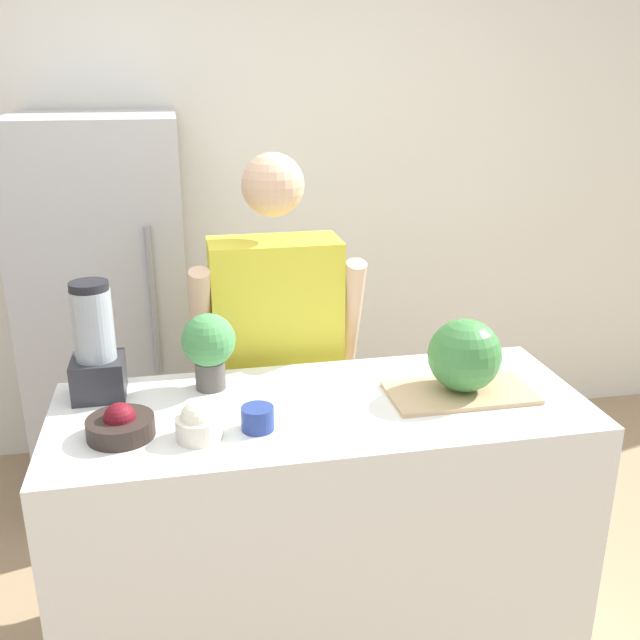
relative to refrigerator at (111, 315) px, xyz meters
The scene contains 11 objects.
wall_back 0.92m from the refrigerator, 31.21° to the left, with size 8.00×0.06×2.60m.
counter_island 1.45m from the refrigerator, 60.68° to the right, with size 1.55×0.62×0.93m.
refrigerator is the anchor object (origin of this frame).
person 0.96m from the refrigerator, 49.68° to the right, with size 0.58×0.26×1.60m.
cutting_board 1.66m from the refrigerator, 48.33° to the right, with size 0.43×0.23×0.01m.
watermelon 1.67m from the refrigerator, 47.84° to the right, with size 0.22×0.22×0.22m.
bowl_cherries 1.31m from the refrigerator, 84.45° to the right, with size 0.18×0.18×0.10m.
bowl_cream 1.40m from the refrigerator, 76.30° to the right, with size 0.12×0.12×0.11m.
bowl_small_blue 1.43m from the refrigerator, 70.00° to the right, with size 0.09×0.09×0.07m.
blender 1.06m from the refrigerator, 87.15° to the right, with size 0.15×0.15×0.35m.
potted_plant 1.13m from the refrigerator, 70.12° to the right, with size 0.16×0.16×0.24m.
Camera 1 is at (-0.38, -1.52, 1.85)m, focal length 40.00 mm.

